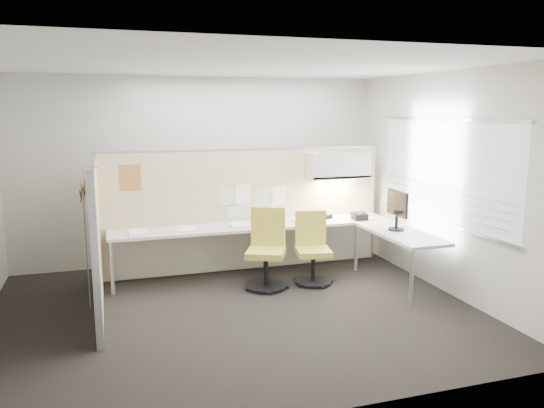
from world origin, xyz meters
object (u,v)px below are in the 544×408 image
object	(u,v)px
chair_left	(267,251)
phone	(359,216)
desk	(281,234)
chair_right	(312,250)
monitor	(397,208)

from	to	relation	value
chair_left	phone	world-z (taller)	chair_left
desk	phone	size ratio (longest dim) A/B	19.12
desk	chair_right	bearing A→B (deg)	-51.70
chair_right	phone	distance (m)	1.03
desk	chair_right	world-z (taller)	chair_right
desk	chair_right	size ratio (longest dim) A/B	4.21
chair_left	monitor	bearing A→B (deg)	12.15
desk	monitor	distance (m)	1.63
chair_left	phone	size ratio (longest dim) A/B	4.91
chair_left	monitor	xyz separation A→B (m)	(1.69, -0.38, 0.56)
phone	monitor	bearing A→B (deg)	-78.33
chair_left	chair_right	distance (m)	0.64
chair_right	phone	size ratio (longest dim) A/B	4.54
desk	chair_right	distance (m)	0.54
monitor	chair_left	bearing A→B (deg)	78.59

